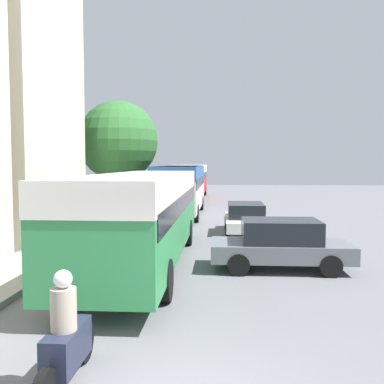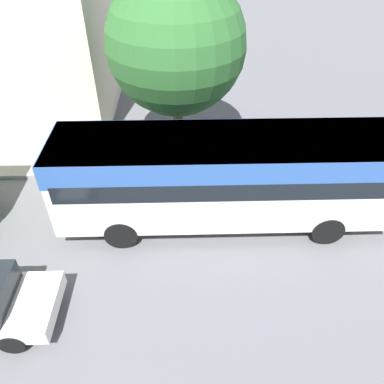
% 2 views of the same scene
% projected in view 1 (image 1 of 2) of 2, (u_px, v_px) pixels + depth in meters
% --- Properties ---
extents(bus_lead, '(2.56, 11.26, 2.89)m').
position_uv_depth(bus_lead, '(143.00, 206.00, 13.32)').
color(bus_lead, '#2D8447').
rests_on(bus_lead, ground_plane).
extents(bus_following, '(2.49, 10.15, 3.06)m').
position_uv_depth(bus_following, '(181.00, 183.00, 26.42)').
color(bus_following, silver).
rests_on(bus_following, ground_plane).
extents(bus_third_in_line, '(2.64, 10.90, 3.10)m').
position_uv_depth(bus_third_in_line, '(191.00, 177.00, 39.96)').
color(bus_third_in_line, red).
rests_on(bus_third_in_line, ground_plane).
extents(motorcycle_behind_lead, '(0.38, 2.24, 1.73)m').
position_uv_depth(motorcycle_behind_lead, '(66.00, 341.00, 6.04)').
color(motorcycle_behind_lead, '#1E2338').
rests_on(motorcycle_behind_lead, ground_plane).
extents(car_crossing, '(1.87, 4.59, 1.40)m').
position_uv_depth(car_crossing, '(245.00, 218.00, 19.58)').
color(car_crossing, silver).
rests_on(car_crossing, ground_plane).
extents(car_far_curb, '(4.17, 1.93, 1.51)m').
position_uv_depth(car_far_curb, '(280.00, 244.00, 12.93)').
color(car_far_curb, slate).
rests_on(car_far_curb, ground_plane).
extents(street_tree, '(4.68, 4.68, 6.74)m').
position_uv_depth(street_tree, '(118.00, 141.00, 25.10)').
color(street_tree, brown).
rests_on(street_tree, sidewalk).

